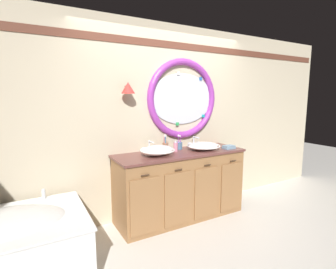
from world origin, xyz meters
name	(u,v)px	position (x,y,z in m)	size (l,w,h in m)	color
ground_plane	(188,226)	(0.00, 0.00, 0.00)	(14.00, 14.00, 0.00)	silver
back_wall_assembly	(167,118)	(0.02, 0.58, 1.33)	(6.40, 0.26, 2.60)	beige
vanity_counter	(180,185)	(0.05, 0.26, 0.45)	(1.78, 0.61, 0.91)	olive
sink_basin_left	(157,150)	(-0.30, 0.24, 0.97)	(0.44, 0.44, 0.13)	white
sink_basin_right	(204,146)	(0.41, 0.24, 0.96)	(0.46, 0.46, 0.10)	white
faucet_set_left	(150,147)	(-0.30, 0.46, 0.97)	(0.22, 0.15, 0.16)	silver
faucet_set_right	(194,142)	(0.41, 0.46, 0.97)	(0.20, 0.15, 0.16)	silver
toothbrush_holder_left	(165,146)	(-0.07, 0.46, 0.97)	(0.09, 0.09, 0.22)	#996647
toothbrush_holder_right	(179,145)	(0.13, 0.42, 0.96)	(0.09, 0.09, 0.21)	slate
soap_dispenser	(176,147)	(0.02, 0.33, 0.97)	(0.06, 0.06, 0.15)	pink
folded_hand_towel	(229,147)	(0.75, 0.11, 0.93)	(0.17, 0.11, 0.05)	#7593A8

